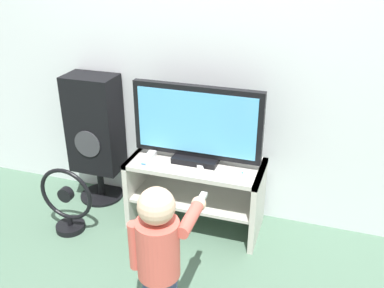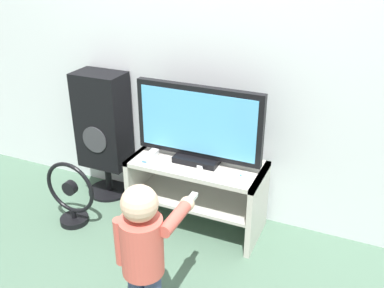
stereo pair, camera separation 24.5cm
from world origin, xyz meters
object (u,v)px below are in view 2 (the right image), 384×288
(game_console, at_px, (150,157))
(child, at_px, (144,246))
(remote_secondary, at_px, (199,166))
(speaker_tower, at_px, (103,123))
(remote_primary, at_px, (241,177))
(television, at_px, (198,126))
(floor_fan, at_px, (71,196))

(game_console, distance_m, child, 0.89)
(remote_secondary, xyz_separation_m, speaker_tower, (-0.87, 0.19, 0.08))
(remote_primary, distance_m, child, 0.83)
(television, xyz_separation_m, speaker_tower, (-0.82, 0.10, -0.16))
(television, distance_m, speaker_tower, 0.85)
(remote_secondary, xyz_separation_m, child, (0.05, -0.82, -0.02))
(remote_secondary, distance_m, speaker_tower, 0.89)
(remote_primary, xyz_separation_m, floor_fan, (-1.16, -0.24, -0.30))
(child, distance_m, speaker_tower, 1.37)
(game_console, height_order, speaker_tower, speaker_tower)
(speaker_tower, height_order, floor_fan, speaker_tower)
(remote_primary, xyz_separation_m, child, (-0.24, -0.80, -0.02))
(remote_primary, height_order, child, child)
(child, bearing_deg, remote_secondary, 93.71)
(game_console, distance_m, remote_primary, 0.64)
(television, distance_m, floor_fan, 1.05)
(remote_primary, height_order, remote_secondary, same)
(game_console, bearing_deg, television, 21.73)
(television, height_order, speaker_tower, television)
(remote_secondary, height_order, floor_fan, remote_secondary)
(game_console, xyz_separation_m, speaker_tower, (-0.52, 0.22, 0.07))
(game_console, height_order, floor_fan, game_console)
(remote_primary, bearing_deg, game_console, -179.31)
(television, height_order, floor_fan, television)
(game_console, bearing_deg, child, -63.20)
(speaker_tower, bearing_deg, television, -6.87)
(game_console, distance_m, remote_secondary, 0.35)
(remote_primary, relative_size, speaker_tower, 0.13)
(remote_secondary, distance_m, floor_fan, 0.95)
(remote_secondary, height_order, speaker_tower, speaker_tower)
(remote_primary, height_order, speaker_tower, speaker_tower)
(speaker_tower, bearing_deg, game_console, -22.73)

